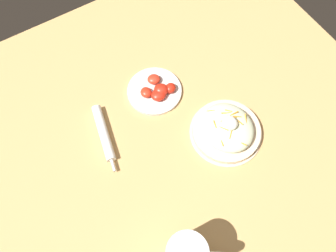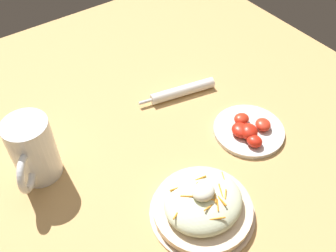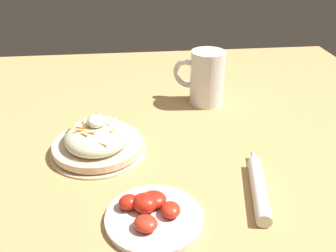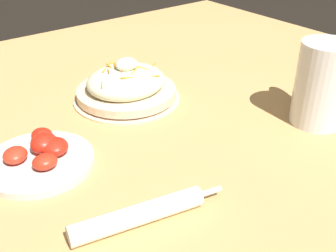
{
  "view_description": "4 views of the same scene",
  "coord_description": "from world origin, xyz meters",
  "px_view_note": "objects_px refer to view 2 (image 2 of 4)",
  "views": [
    {
      "loc": [
        -0.24,
        0.19,
        0.92
      ],
      "look_at": [
        0.09,
        -0.01,
        0.09
      ],
      "focal_mm": 34.9,
      "sensor_mm": 36.0,
      "label": 1
    },
    {
      "loc": [
        -0.29,
        -0.47,
        0.71
      ],
      "look_at": [
        0.06,
        0.01,
        0.08
      ],
      "focal_mm": 41.02,
      "sensor_mm": 36.0,
      "label": 2
    },
    {
      "loc": [
        0.76,
        -0.09,
        0.48
      ],
      "look_at": [
        0.03,
        -0.01,
        0.07
      ],
      "focal_mm": 39.92,
      "sensor_mm": 36.0,
      "label": 3
    },
    {
      "loc": [
        0.42,
        0.5,
        0.39
      ],
      "look_at": [
        0.07,
        0.04,
        0.05
      ],
      "focal_mm": 44.27,
      "sensor_mm": 36.0,
      "label": 4
    }
  ],
  "objects_px": {
    "salad_plate": "(203,205)",
    "beer_mug": "(34,153)",
    "napkin_roll": "(182,91)",
    "tomato_plate": "(249,130)"
  },
  "relations": [
    {
      "from": "salad_plate",
      "to": "tomato_plate",
      "type": "bearing_deg",
      "value": 24.56
    },
    {
      "from": "salad_plate",
      "to": "tomato_plate",
      "type": "xyz_separation_m",
      "value": [
        0.24,
        0.11,
        -0.02
      ]
    },
    {
      "from": "salad_plate",
      "to": "tomato_plate",
      "type": "relative_size",
      "value": 1.26
    },
    {
      "from": "salad_plate",
      "to": "napkin_roll",
      "type": "relative_size",
      "value": 1.01
    },
    {
      "from": "napkin_roll",
      "to": "beer_mug",
      "type": "bearing_deg",
      "value": -176.83
    },
    {
      "from": "salad_plate",
      "to": "beer_mug",
      "type": "bearing_deg",
      "value": 128.05
    },
    {
      "from": "beer_mug",
      "to": "napkin_roll",
      "type": "bearing_deg",
      "value": 3.17
    },
    {
      "from": "beer_mug",
      "to": "napkin_roll",
      "type": "height_order",
      "value": "beer_mug"
    },
    {
      "from": "salad_plate",
      "to": "napkin_roll",
      "type": "height_order",
      "value": "salad_plate"
    },
    {
      "from": "napkin_roll",
      "to": "tomato_plate",
      "type": "xyz_separation_m",
      "value": [
        0.05,
        -0.21,
        -0.0
      ]
    }
  ]
}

